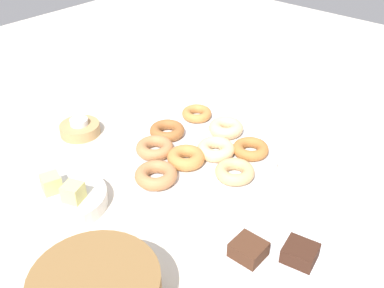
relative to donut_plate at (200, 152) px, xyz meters
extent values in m
plane|color=beige|center=(0.00, 0.00, -0.01)|extent=(2.40, 2.40, 0.00)
cylinder|color=silver|center=(0.00, 0.00, 0.00)|extent=(0.36, 0.36, 0.02)
torus|color=#EABC84|center=(-0.04, -0.01, 0.02)|extent=(0.11, 0.11, 0.03)
torus|color=#B27547|center=(0.07, 0.08, 0.02)|extent=(0.12, 0.12, 0.03)
torus|color=#AD6B33|center=(-0.10, -0.06, 0.02)|extent=(0.08, 0.08, 0.03)
torus|color=#EABC84|center=(0.00, -0.10, 0.02)|extent=(0.11, 0.11, 0.03)
torus|color=#B27547|center=(-0.01, 0.15, 0.02)|extent=(0.12, 0.12, 0.03)
torus|color=#995B2D|center=(0.10, 0.01, 0.02)|extent=(0.11, 0.11, 0.03)
torus|color=#BC7A3D|center=(0.10, -0.11, 0.02)|extent=(0.11, 0.11, 0.02)
torus|color=tan|center=(-0.12, 0.03, 0.02)|extent=(0.12, 0.12, 0.03)
torus|color=#BC7A3D|center=(-0.01, 0.06, 0.02)|extent=(0.12, 0.12, 0.03)
cylinder|color=silver|center=(-0.31, 0.16, 0.00)|extent=(0.26, 0.26, 0.01)
cube|color=#381E14|center=(-0.35, 0.14, 0.02)|extent=(0.06, 0.06, 0.03)
cube|color=#472819|center=(-0.28, 0.20, 0.02)|extent=(0.06, 0.05, 0.03)
cylinder|color=tan|center=(0.29, 0.13, 0.01)|extent=(0.10, 0.10, 0.03)
cylinder|color=silver|center=(0.29, 0.13, 0.03)|extent=(0.04, 0.04, 0.01)
cylinder|color=silver|center=(0.08, 0.32, 0.01)|extent=(0.16, 0.16, 0.03)
cube|color=#DBD67A|center=(0.06, 0.32, 0.04)|extent=(0.05, 0.05, 0.04)
cube|color=#DBD67A|center=(0.11, 0.33, 0.04)|extent=(0.05, 0.05, 0.04)
camera|label=1|loc=(-0.57, 0.68, 0.61)|focal=42.45mm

